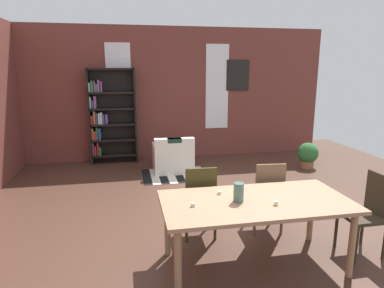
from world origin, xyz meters
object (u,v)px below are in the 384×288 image
(vase_on_table, at_px, (239,192))
(dining_chair_far_right, at_px, (267,194))
(armchair_white, at_px, (173,158))
(potted_plant_by_shelf, at_px, (308,154))
(bookshelf_tall, at_px, (109,116))
(dining_chair_far_left, at_px, (199,199))
(dining_chair_head_right, at_px, (368,211))
(dining_table, at_px, (256,207))

(vase_on_table, distance_m, dining_chair_far_right, 1.02)
(vase_on_table, height_order, dining_chair_far_right, vase_on_table)
(armchair_white, distance_m, potted_plant_by_shelf, 2.91)
(bookshelf_tall, bearing_deg, dining_chair_far_left, -72.20)
(dining_chair_head_right, bearing_deg, dining_chair_far_left, 158.46)
(dining_chair_far_left, bearing_deg, armchair_white, 88.70)
(bookshelf_tall, bearing_deg, potted_plant_by_shelf, -16.62)
(dining_chair_far_right, distance_m, potted_plant_by_shelf, 3.31)
(dining_chair_head_right, bearing_deg, armchair_white, 115.80)
(dining_table, xyz_separation_m, dining_chair_far_right, (0.44, 0.72, -0.16))
(dining_chair_head_right, xyz_separation_m, bookshelf_tall, (-3.04, 4.54, 0.55))
(armchair_white, relative_size, potted_plant_by_shelf, 1.49)
(dining_table, xyz_separation_m, potted_plant_by_shelf, (2.51, 3.29, -0.38))
(vase_on_table, height_order, bookshelf_tall, bookshelf_tall)
(bookshelf_tall, distance_m, armchair_white, 1.77)
(bookshelf_tall, xyz_separation_m, potted_plant_by_shelf, (4.19, -1.25, -0.77))
(dining_chair_far_right, xyz_separation_m, armchair_white, (-0.82, 2.90, -0.23))
(dining_table, bearing_deg, dining_chair_far_left, 122.04)
(dining_table, distance_m, bookshelf_tall, 4.86)
(dining_chair_far_right, relative_size, potted_plant_by_shelf, 1.74)
(dining_chair_far_left, height_order, dining_chair_head_right, same)
(vase_on_table, xyz_separation_m, dining_chair_head_right, (1.56, 0.00, -0.34))
(vase_on_table, xyz_separation_m, potted_plant_by_shelf, (2.70, 3.29, -0.56))
(dining_table, distance_m, vase_on_table, 0.26)
(armchair_white, bearing_deg, potted_plant_by_shelf, -6.43)
(dining_chair_far_left, bearing_deg, dining_chair_far_right, 0.01)
(dining_chair_head_right, relative_size, potted_plant_by_shelf, 1.74)
(bookshelf_tall, bearing_deg, dining_chair_head_right, -56.18)
(dining_table, relative_size, armchair_white, 2.45)
(vase_on_table, relative_size, armchair_white, 0.25)
(dining_chair_far_right, height_order, bookshelf_tall, bookshelf_tall)
(dining_chair_far_left, height_order, bookshelf_tall, bookshelf_tall)
(dining_chair_head_right, height_order, potted_plant_by_shelf, dining_chair_head_right)
(armchair_white, height_order, potted_plant_by_shelf, armchair_white)
(dining_chair_far_left, relative_size, bookshelf_tall, 0.45)
(dining_table, distance_m, dining_chair_head_right, 1.38)
(bookshelf_tall, bearing_deg, dining_chair_far_right, -61.02)
(vase_on_table, bearing_deg, potted_plant_by_shelf, 50.63)
(bookshelf_tall, distance_m, potted_plant_by_shelf, 4.44)
(dining_chair_head_right, relative_size, armchair_white, 1.17)
(dining_chair_far_left, xyz_separation_m, dining_chair_far_right, (0.89, 0.00, 0.00))
(dining_chair_far_left, distance_m, dining_chair_head_right, 1.95)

